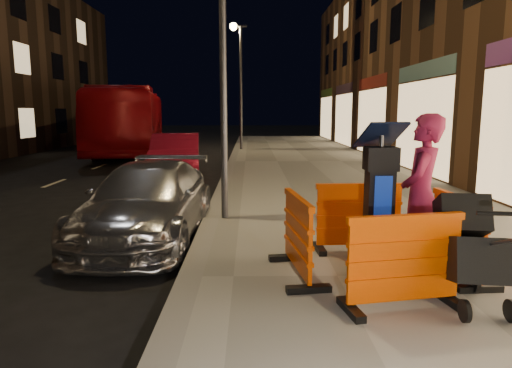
{
  "coord_description": "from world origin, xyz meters",
  "views": [
    {
      "loc": [
        0.73,
        -5.18,
        2.1
      ],
      "look_at": [
        0.8,
        1.0,
        1.1
      ],
      "focal_mm": 32.0,
      "sensor_mm": 36.0,
      "label": 1
    }
  ],
  "objects_px": {
    "barrier_front": "(404,262)",
    "barrier_back": "(359,217)",
    "barrier_kerbside": "(298,236)",
    "car_silver": "(149,237)",
    "bus_doubledecker": "(131,154)",
    "man": "(421,196)",
    "barrier_bldgside": "(457,236)",
    "car_red": "(176,177)",
    "parking_kiosk": "(379,205)",
    "stroller": "(472,253)"
  },
  "relations": [
    {
      "from": "barrier_front",
      "to": "barrier_back",
      "type": "relative_size",
      "value": 1.0
    },
    {
      "from": "barrier_kerbside",
      "to": "car_silver",
      "type": "relative_size",
      "value": 0.29
    },
    {
      "from": "barrier_back",
      "to": "bus_doubledecker",
      "type": "bearing_deg",
      "value": 111.85
    },
    {
      "from": "barrier_front",
      "to": "man",
      "type": "relative_size",
      "value": 0.64
    },
    {
      "from": "barrier_front",
      "to": "bus_doubledecker",
      "type": "bearing_deg",
      "value": 101.55
    },
    {
      "from": "barrier_front",
      "to": "car_silver",
      "type": "bearing_deg",
      "value": 125.07
    },
    {
      "from": "barrier_kerbside",
      "to": "man",
      "type": "bearing_deg",
      "value": -96.78
    },
    {
      "from": "bus_doubledecker",
      "to": "barrier_back",
      "type": "bearing_deg",
      "value": -74.5
    },
    {
      "from": "barrier_bldgside",
      "to": "car_red",
      "type": "xyz_separation_m",
      "value": [
        -4.82,
        9.12,
        -0.63
      ]
    },
    {
      "from": "barrier_bldgside",
      "to": "car_silver",
      "type": "relative_size",
      "value": 0.29
    },
    {
      "from": "parking_kiosk",
      "to": "barrier_back",
      "type": "xyz_separation_m",
      "value": [
        0.0,
        0.95,
        -0.38
      ]
    },
    {
      "from": "parking_kiosk",
      "to": "stroller",
      "type": "relative_size",
      "value": 1.58
    },
    {
      "from": "man",
      "to": "car_silver",
      "type": "bearing_deg",
      "value": -91.57
    },
    {
      "from": "parking_kiosk",
      "to": "car_red",
      "type": "xyz_separation_m",
      "value": [
        -3.87,
        9.12,
        -1.01
      ]
    },
    {
      "from": "barrier_front",
      "to": "stroller",
      "type": "relative_size",
      "value": 1.13
    },
    {
      "from": "parking_kiosk",
      "to": "car_silver",
      "type": "xyz_separation_m",
      "value": [
        -3.21,
        2.18,
        -1.01
      ]
    },
    {
      "from": "parking_kiosk",
      "to": "bus_doubledecker",
      "type": "xyz_separation_m",
      "value": [
        -7.37,
        17.18,
        -1.01
      ]
    },
    {
      "from": "parking_kiosk",
      "to": "man",
      "type": "relative_size",
      "value": 0.89
    },
    {
      "from": "barrier_front",
      "to": "car_red",
      "type": "height_order",
      "value": "barrier_front"
    },
    {
      "from": "barrier_front",
      "to": "car_silver",
      "type": "xyz_separation_m",
      "value": [
        -3.21,
        3.13,
        -0.63
      ]
    },
    {
      "from": "car_silver",
      "to": "stroller",
      "type": "relative_size",
      "value": 3.9
    },
    {
      "from": "barrier_bldgside",
      "to": "stroller",
      "type": "height_order",
      "value": "stroller"
    },
    {
      "from": "barrier_back",
      "to": "barrier_kerbside",
      "type": "relative_size",
      "value": 1.0
    },
    {
      "from": "parking_kiosk",
      "to": "car_silver",
      "type": "distance_m",
      "value": 4.01
    },
    {
      "from": "barrier_back",
      "to": "car_red",
      "type": "relative_size",
      "value": 0.29
    },
    {
      "from": "barrier_front",
      "to": "barrier_back",
      "type": "distance_m",
      "value": 1.9
    },
    {
      "from": "man",
      "to": "stroller",
      "type": "xyz_separation_m",
      "value": [
        0.2,
        -0.9,
        -0.42
      ]
    },
    {
      "from": "barrier_kerbside",
      "to": "car_red",
      "type": "distance_m",
      "value": 9.6
    },
    {
      "from": "stroller",
      "to": "car_red",
      "type": "bearing_deg",
      "value": 123.25
    },
    {
      "from": "barrier_front",
      "to": "stroller",
      "type": "bearing_deg",
      "value": -4.82
    },
    {
      "from": "barrier_back",
      "to": "man",
      "type": "height_order",
      "value": "man"
    },
    {
      "from": "bus_doubledecker",
      "to": "stroller",
      "type": "height_order",
      "value": "bus_doubledecker"
    },
    {
      "from": "car_red",
      "to": "bus_doubledecker",
      "type": "relative_size",
      "value": 0.37
    },
    {
      "from": "bus_doubledecker",
      "to": "parking_kiosk",
      "type": "bearing_deg",
      "value": -75.71
    },
    {
      "from": "bus_doubledecker",
      "to": "car_silver",
      "type": "bearing_deg",
      "value": -83.41
    },
    {
      "from": "barrier_bldgside",
      "to": "stroller",
      "type": "distance_m",
      "value": 0.92
    },
    {
      "from": "barrier_back",
      "to": "car_silver",
      "type": "xyz_separation_m",
      "value": [
        -3.21,
        1.23,
        -0.63
      ]
    },
    {
      "from": "barrier_back",
      "to": "man",
      "type": "relative_size",
      "value": 0.64
    },
    {
      "from": "barrier_front",
      "to": "car_red",
      "type": "distance_m",
      "value": 10.81
    },
    {
      "from": "car_red",
      "to": "bus_doubledecker",
      "type": "distance_m",
      "value": 8.78
    },
    {
      "from": "barrier_back",
      "to": "barrier_bldgside",
      "type": "distance_m",
      "value": 1.34
    },
    {
      "from": "barrier_back",
      "to": "bus_doubledecker",
      "type": "height_order",
      "value": "bus_doubledecker"
    },
    {
      "from": "bus_doubledecker",
      "to": "man",
      "type": "height_order",
      "value": "man"
    },
    {
      "from": "car_silver",
      "to": "car_red",
      "type": "xyz_separation_m",
      "value": [
        -0.66,
        6.94,
        0.0
      ]
    },
    {
      "from": "barrier_front",
      "to": "bus_doubledecker",
      "type": "distance_m",
      "value": 19.58
    },
    {
      "from": "barrier_kerbside",
      "to": "car_silver",
      "type": "xyz_separation_m",
      "value": [
        -2.26,
        2.18,
        -0.63
      ]
    },
    {
      "from": "car_red",
      "to": "barrier_kerbside",
      "type": "bearing_deg",
      "value": -78.73
    },
    {
      "from": "barrier_back",
      "to": "man",
      "type": "distance_m",
      "value": 1.16
    },
    {
      "from": "barrier_front",
      "to": "barrier_kerbside",
      "type": "relative_size",
      "value": 1.0
    },
    {
      "from": "barrier_back",
      "to": "barrier_kerbside",
      "type": "height_order",
      "value": "same"
    }
  ]
}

